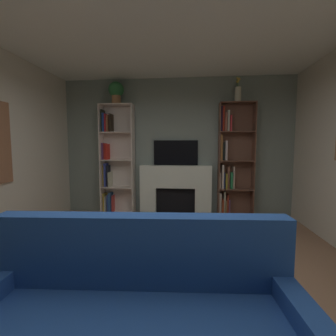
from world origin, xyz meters
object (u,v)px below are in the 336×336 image
coffee_table (155,263)px  couch (136,335)px  tv (176,153)px  potted_plant (116,91)px  vase_with_flowers (238,93)px  bookshelf_right (231,163)px  bookshelf_left (114,161)px  fireplace (175,189)px

coffee_table → couch: bearing=-90.2°
tv → coffee_table: bearing=-89.7°
potted_plant → vase_with_flowers: bearing=0.0°
couch → bookshelf_right: bearing=72.9°
bookshelf_right → vase_with_flowers: 1.36m
tv → bookshelf_left: size_ratio=0.40×
fireplace → coffee_table: 2.86m
bookshelf_left → bookshelf_right: (2.42, 0.01, -0.01)m
bookshelf_left → coffee_table: bookshelf_left is taller
fireplace → couch: size_ratio=0.76×
couch → bookshelf_left: bearing=110.0°
fireplace → vase_with_flowers: 2.27m
couch → coffee_table: 0.75m
bookshelf_right → coffee_table: size_ratio=2.44×
bookshelf_left → potted_plant: bearing=-28.3°
coffee_table → vase_with_flowers: bearing=66.9°
couch → coffee_table: size_ratio=2.21×
bookshelf_right → potted_plant: size_ratio=5.07×
vase_with_flowers → potted_plant: bearing=-180.0°
fireplace → couch: fireplace is taller
bookshelf_left → vase_with_flowers: bearing=-1.1°
tv → couch: bearing=-89.8°
bookshelf_left → couch: bookshelf_left is taller
vase_with_flowers → coffee_table: size_ratio=0.50×
fireplace → coffee_table: size_ratio=1.68×
bookshelf_right → vase_with_flowers: vase_with_flowers is taller
tv → coffee_table: tv is taller
tv → bookshelf_left: bookshelf_left is taller
bookshelf_left → couch: bearing=-70.0°
couch → potted_plant: bearing=109.0°
bookshelf_left → tv: bearing=3.2°
bookshelf_left → potted_plant: 1.44m
fireplace → potted_plant: bearing=-177.7°
potted_plant → fireplace: bearing=2.3°
fireplace → bookshelf_right: bookshelf_right is taller
fireplace → tv: 0.76m
couch → coffee_table: (0.00, 0.75, 0.07)m
bookshelf_left → vase_with_flowers: 2.85m
potted_plant → coffee_table: 3.75m
vase_with_flowers → couch: 4.32m
tv → couch: 3.81m
bookshelf_left → couch: size_ratio=1.10×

